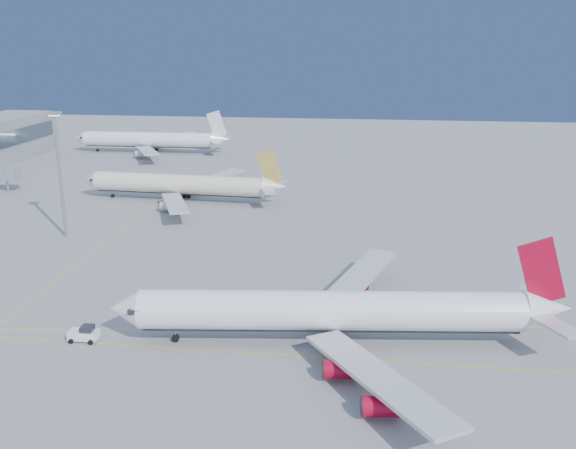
% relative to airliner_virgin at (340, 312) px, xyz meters
% --- Properties ---
extents(ground, '(500.00, 500.00, 0.00)m').
position_rel_airliner_virgin_xyz_m(ground, '(-11.75, 9.35, -4.86)').
color(ground, slate).
rests_on(ground, ground).
extents(taxiway_lines, '(118.86, 140.00, 0.02)m').
position_rel_airliner_virgin_xyz_m(taxiway_lines, '(-26.46, 15.69, -4.85)').
color(taxiway_lines, '#DCA50C').
rests_on(taxiway_lines, ground).
extents(airliner_virgin, '(65.30, 58.32, 16.11)m').
position_rel_airliner_virgin_xyz_m(airliner_virgin, '(0.00, 0.00, 0.00)').
color(airliner_virgin, white).
rests_on(airliner_virgin, ground).
extents(airliner_etihad, '(56.65, 52.25, 14.78)m').
position_rel_airliner_virgin_xyz_m(airliner_etihad, '(-45.56, 77.12, -0.36)').
color(airliner_etihad, beige).
rests_on(airliner_etihad, ground).
extents(airliner_third, '(60.37, 55.83, 16.23)m').
position_rel_airliner_virgin_xyz_m(airliner_third, '(-78.02, 147.25, 0.06)').
color(airliner_third, white).
rests_on(airliner_third, ground).
extents(pushback_tug, '(4.21, 2.62, 2.35)m').
position_rel_airliner_virgin_xyz_m(pushback_tug, '(-36.52, -3.99, -3.77)').
color(pushback_tug, white).
rests_on(pushback_tug, ground).
extents(light_mast, '(2.34, 2.34, 27.09)m').
position_rel_airliner_virgin_xyz_m(light_mast, '(-62.14, 43.35, 11.14)').
color(light_mast, gray).
rests_on(light_mast, ground).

